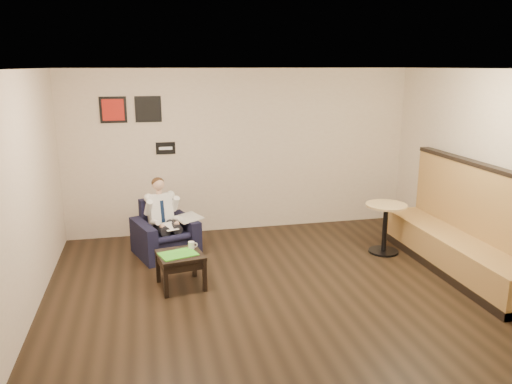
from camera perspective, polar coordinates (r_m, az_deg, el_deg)
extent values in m
plane|color=black|center=(6.30, 3.88, -12.55)|extent=(6.00, 6.00, 0.00)
cube|color=beige|center=(8.66, -1.62, 4.69)|extent=(6.00, 0.02, 2.80)
cube|color=beige|center=(3.23, 20.02, -13.12)|extent=(6.00, 0.02, 2.80)
cube|color=beige|center=(5.73, -25.98, -1.75)|extent=(0.02, 6.00, 2.80)
cube|color=white|center=(5.63, 4.37, 13.83)|extent=(6.00, 6.00, 0.02)
cube|color=black|center=(8.48, -10.29, 4.95)|extent=(0.32, 0.02, 0.20)
cube|color=red|center=(8.41, -16.01, 9.02)|extent=(0.42, 0.03, 0.42)
cube|color=black|center=(8.39, -12.22, 9.24)|extent=(0.42, 0.03, 0.42)
cube|color=black|center=(7.78, -10.35, -4.17)|extent=(1.07, 1.07, 0.82)
cube|color=white|center=(7.57, -9.84, -3.91)|extent=(0.28, 0.32, 0.01)
cube|color=silver|center=(7.77, -7.79, -2.92)|extent=(0.50, 0.55, 0.01)
cube|color=black|center=(6.70, -8.60, -8.82)|extent=(0.65, 0.65, 0.46)
cube|color=green|center=(6.58, -8.90, -7.02)|extent=(0.54, 0.45, 0.01)
cylinder|color=white|center=(6.75, -7.41, -6.05)|extent=(0.10, 0.10, 0.10)
cube|color=black|center=(6.77, -8.58, -6.42)|extent=(0.14, 0.07, 0.01)
cube|color=#A2773E|center=(7.52, 22.19, -2.92)|extent=(0.70, 2.95, 1.51)
cylinder|color=tan|center=(7.99, 14.51, -4.06)|extent=(0.80, 0.80, 0.78)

